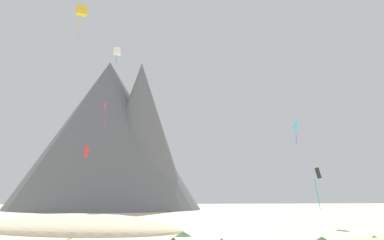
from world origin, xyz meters
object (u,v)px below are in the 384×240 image
(bush_mid_center, at_px, (374,239))
(kite_gold_high, at_px, (81,11))
(rock_massif, at_px, (114,139))
(kite_magenta_mid, at_px, (105,110))
(bush_scatter_east, at_px, (183,234))
(kite_black_low, at_px, (318,178))
(kite_white_high, at_px, (117,51))
(kite_red_low, at_px, (86,151))
(bush_low_patch, at_px, (322,240))
(kite_cyan_mid, at_px, (295,126))

(bush_mid_center, bearing_deg, kite_gold_high, 141.42)
(bush_mid_center, bearing_deg, rock_massif, 103.72)
(bush_mid_center, height_order, kite_magenta_mid, kite_magenta_mid)
(bush_scatter_east, distance_m, kite_black_low, 22.18)
(rock_massif, xyz_separation_m, kite_gold_high, (-3.37, -75.28, 7.18))
(kite_white_high, bearing_deg, bush_scatter_east, 101.01)
(bush_scatter_east, distance_m, kite_magenta_mid, 41.09)
(kite_gold_high, bearing_deg, kite_white_high, -124.16)
(kite_gold_high, xyz_separation_m, kite_red_low, (1.99, -5.37, -19.69))
(bush_mid_center, bearing_deg, kite_magenta_mid, 119.10)
(bush_scatter_east, height_order, kite_gold_high, kite_gold_high)
(bush_low_patch, relative_size, rock_massif, 0.03)
(kite_gold_high, distance_m, kite_cyan_mid, 35.10)
(bush_scatter_east, relative_size, kite_cyan_mid, 0.44)
(kite_magenta_mid, xyz_separation_m, kite_black_low, (28.60, -25.52, -13.30))
(kite_white_high, relative_size, kite_red_low, 2.06)
(bush_scatter_east, xyz_separation_m, rock_massif, (-8.82, 88.22, 21.26))
(bush_mid_center, relative_size, kite_white_high, 0.62)
(bush_scatter_east, bearing_deg, kite_white_high, 101.59)
(bush_mid_center, xyz_separation_m, kite_gold_high, (-27.01, 21.54, 28.35))
(bush_scatter_east, xyz_separation_m, kite_red_low, (-10.20, 7.56, 8.74))
(bush_mid_center, height_order, kite_red_low, kite_red_low)
(bush_scatter_east, xyz_separation_m, kite_cyan_mid, (19.56, 17.08, 14.06))
(kite_white_high, height_order, kite_red_low, kite_white_high)
(kite_gold_high, xyz_separation_m, kite_black_low, (31.32, -3.42, -22.45))
(kite_cyan_mid, relative_size, kite_red_low, 2.72)
(kite_white_high, xyz_separation_m, kite_cyan_mid, (27.31, -20.70, -17.75))
(kite_magenta_mid, bearing_deg, kite_cyan_mid, -60.73)
(kite_red_low, bearing_deg, rock_massif, -108.05)
(kite_white_high, bearing_deg, kite_gold_high, 79.28)
(rock_massif, distance_m, kite_gold_high, 75.70)
(rock_massif, xyz_separation_m, kite_white_high, (1.07, -50.44, 10.56))
(bush_low_patch, xyz_separation_m, kite_black_low, (8.52, 17.22, 5.96))
(bush_mid_center, bearing_deg, kite_white_high, 115.94)
(bush_low_patch, distance_m, kite_white_high, 58.45)
(kite_black_low, distance_m, kite_red_low, 29.52)
(rock_massif, bearing_deg, bush_scatter_east, -84.29)
(kite_magenta_mid, xyz_separation_m, kite_white_high, (1.72, 2.75, 12.53))
(kite_magenta_mid, height_order, kite_black_low, kite_magenta_mid)
(bush_scatter_east, height_order, rock_massif, rock_massif)
(bush_low_patch, relative_size, kite_cyan_mid, 0.48)
(bush_mid_center, relative_size, bush_scatter_east, 1.06)
(bush_low_patch, bearing_deg, kite_gold_high, 137.84)
(bush_low_patch, relative_size, kite_white_high, 0.63)
(bush_mid_center, bearing_deg, kite_black_low, 76.63)
(bush_low_patch, relative_size, kite_gold_high, 0.38)
(bush_mid_center, xyz_separation_m, kite_red_low, (-25.02, 16.17, 8.66))
(rock_massif, distance_m, kite_cyan_mid, 76.93)
(kite_magenta_mid, bearing_deg, rock_massif, 60.30)
(kite_gold_high, height_order, kite_magenta_mid, kite_gold_high)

